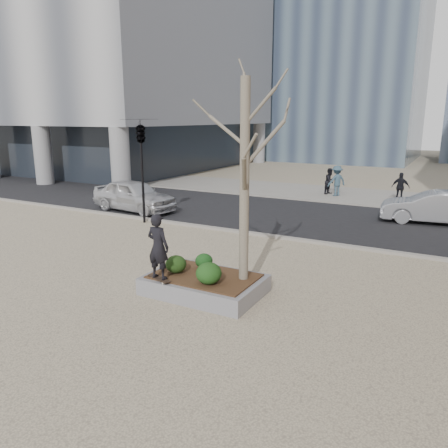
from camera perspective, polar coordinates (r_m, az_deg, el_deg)
The scene contains 17 objects.
ground at distance 12.30m, azimuth -6.58°, elevation -8.03°, with size 120.00×120.00×0.00m, color tan.
street at distance 20.91m, azimuth 9.33°, elevation 1.02°, with size 60.00×8.00×0.02m, color black.
far_sidewalk at distance 27.50m, azimuth 14.21°, elevation 3.82°, with size 60.00×6.00×0.02m, color gray.
planter at distance 11.71m, azimuth -2.56°, elevation -7.93°, with size 3.00×2.00×0.45m, color gray.
planter_mulch at distance 11.62m, azimuth -2.57°, elevation -6.80°, with size 2.70×1.70×0.04m, color #382314.
sycamore_tree at distance 10.70m, azimuth 2.74°, elevation 9.68°, with size 2.80×2.80×6.60m, color gray, non-canonical shape.
shrub_left at distance 11.80m, azimuth -6.30°, elevation -5.23°, with size 0.56×0.56×0.47m, color #173611.
shrub_middle at distance 12.10m, azimuth -2.63°, elevation -4.84°, with size 0.48×0.48×0.41m, color #123913.
shrub_right at distance 10.96m, azimuth -2.01°, elevation -6.45°, with size 0.65×0.65×0.55m, color #1B3D13.
skateboard at distance 11.45m, azimuth -8.45°, elevation -7.16°, with size 0.78×0.20×0.07m, color black, non-canonical shape.
skateboarder at distance 11.17m, azimuth -8.61°, elevation -2.93°, with size 0.62×0.40×1.69m, color black.
police_car at distance 22.11m, azimuth -11.67°, elevation 3.68°, with size 1.83×4.56×1.55m, color silver.
car_silver at distance 21.18m, azimuth 25.60°, elevation 1.99°, with size 1.50×4.30×1.42m, color #9B9EA3.
pedestrian_a at distance 27.29m, azimuth 13.66°, elevation 5.46°, with size 0.76×0.59×1.56m, color black.
pedestrian_b at distance 26.72m, azimuth 14.51°, elevation 5.49°, with size 1.16×0.67×1.79m, color #375264.
pedestrian_c at distance 26.00m, azimuth 22.06°, elevation 4.49°, with size 0.94×0.39×1.60m, color black.
traffic_light_near at distance 19.37m, azimuth -10.63°, elevation 6.69°, with size 0.60×2.48×4.50m, color black, non-canonical shape.
Camera 1 is at (6.66, -9.30, 4.54)m, focal length 35.00 mm.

